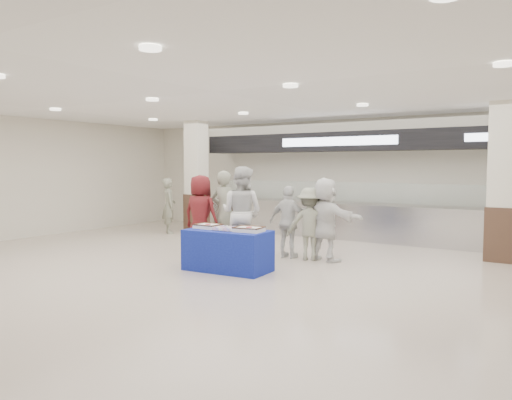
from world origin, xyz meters
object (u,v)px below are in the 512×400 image
Objects in this scene: civilian_white at (325,219)px; soldier_bg at (169,206)px; civilian_maroon at (201,214)px; chef_short at (289,222)px; soldier_a at (224,212)px; chef_tall at (242,213)px; cupcake_tray at (226,229)px; display_table at (228,250)px; sheet_cake_right at (249,229)px; soldier_b at (310,224)px; sheet_cake_left at (208,226)px.

soldier_bg is (-5.49, 1.28, -0.06)m from civilian_white.
civilian_maroon is 2.02m from chef_short.
soldier_a is at bearing -167.79° from soldier_bg.
soldier_bg is (-3.92, 1.97, -0.17)m from chef_tall.
display_table is at bearing 72.12° from cupcake_tray.
display_table is 0.62m from sheet_cake_right.
soldier_a is 1.23× the size of soldier_b.
cupcake_tray is at bearing 106.97° from chef_tall.
cupcake_tray is at bearing 72.60° from civilian_white.
sheet_cake_left is at bearing 86.58° from chef_tall.
chef_short is (0.80, 0.58, -0.20)m from chef_tall.
sheet_cake_right is (0.45, 0.04, 0.43)m from display_table.
soldier_b is at bearing 26.88° from civilian_white.
soldier_b is 0.94× the size of soldier_bg.
civilian_maroon reaches higher than display_table.
soldier_b is (1.23, 1.76, -0.06)m from sheet_cake_left.
chef_short is 0.96× the size of soldier_bg.
civilian_maroon is at bearing -10.26° from soldier_b.
civilian_white is at bearing 59.87° from cupcake_tray.
sheet_cake_right reaches higher than cupcake_tray.
soldier_b is (2.42, 0.56, -0.12)m from civilian_maroon.
display_table is at bearing 77.40° from chef_short.
sheet_cake_left is 1.15m from chef_tall.
cupcake_tray is at bearing 43.21° from soldier_b.
soldier_a is 3.55m from soldier_bg.
civilian_maroon is 0.90× the size of chef_tall.
soldier_b is 0.88× the size of civilian_white.
chef_short reaches higher than cupcake_tray.
chef_short is at bearing 75.73° from display_table.
chef_tall is (-0.48, 1.19, 0.17)m from cupcake_tray.
soldier_a reaches higher than civilian_white.
civilian_maroon is 1.16m from chef_tall.
soldier_b is at bearing -178.20° from chef_short.
civilian_white reaches higher than soldier_bg.
civilian_white is (2.32, 0.31, -0.06)m from soldier_a.
soldier_a is at bearing 138.34° from sheet_cake_right.
chef_tall is 1.42m from soldier_b.
display_table is 2.19m from civilian_white.
sheet_cake_left is 2.40m from civilian_white.
civilian_white is at bearing -174.28° from chef_short.
chef_tall reaches higher than soldier_bg.
soldier_bg is (-5.18, 1.35, 0.05)m from soldier_b.
soldier_b is at bearing 66.56° from cupcake_tray.
cupcake_tray is 0.28× the size of chef_short.
soldier_bg is at bearing 141.76° from sheet_cake_left.
civilian_white is (2.73, 0.64, -0.01)m from civilian_maroon.
chef_tall is at bearing 33.36° from chef_short.
chef_short is at bearing 94.96° from sheet_cake_right.
soldier_a is at bearing 124.47° from display_table.
civilian_white is at bearing 170.80° from soldier_b.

